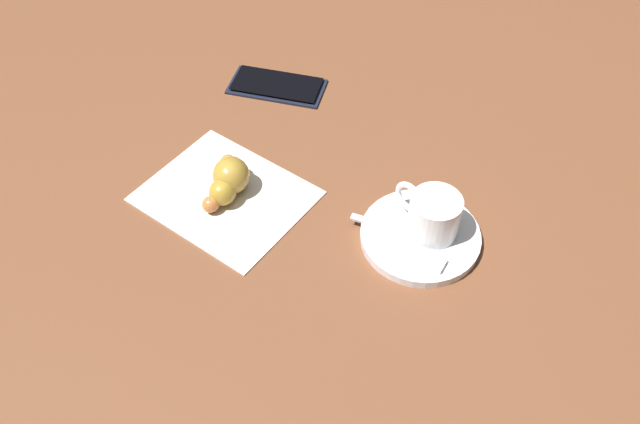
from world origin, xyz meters
The scene contains 8 objects.
ground_plane centered at (0.00, 0.00, 0.00)m, with size 1.80×1.80×0.00m, color brown.
saucer centered at (0.11, 0.02, 0.01)m, with size 0.14×0.14×0.01m, color white.
espresso_cup centered at (0.12, 0.03, 0.04)m, with size 0.09×0.06×0.05m.
teaspoon centered at (0.11, 0.01, 0.01)m, with size 0.12×0.02×0.01m.
sugar_packet centered at (0.12, -0.02, 0.01)m, with size 0.06×0.02×0.01m, color white.
napkin centered at (-0.13, -0.01, 0.00)m, with size 0.20×0.16×0.00m, color silver.
croissant centered at (-0.13, 0.00, 0.02)m, with size 0.06×0.10×0.05m.
cell_phone centered at (-0.17, 0.21, 0.00)m, with size 0.15×0.09×0.01m.
Camera 1 is at (0.20, -0.49, 0.62)m, focal length 37.07 mm.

